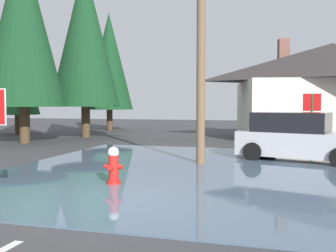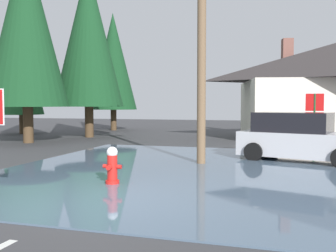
{
  "view_description": "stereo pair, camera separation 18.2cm",
  "coord_description": "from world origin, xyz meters",
  "px_view_note": "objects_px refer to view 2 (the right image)",
  "views": [
    {
      "loc": [
        3.29,
        -7.04,
        1.94
      ],
      "look_at": [
        0.36,
        3.75,
        1.31
      ],
      "focal_mm": 41.07,
      "sensor_mm": 36.0,
      "label": 1
    },
    {
      "loc": [
        3.47,
        -6.99,
        1.94
      ],
      "look_at": [
        0.36,
        3.75,
        1.31
      ],
      "focal_mm": 41.07,
      "sensor_mm": 36.0,
      "label": 2
    }
  ],
  "objects_px": {
    "pine_tree_mid_left": "(113,62)",
    "pine_tree_far_center": "(21,70)",
    "parked_car": "(299,138)",
    "pine_tree_short_left": "(88,36)",
    "utility_pole": "(202,41)",
    "stop_sign_far": "(315,110)",
    "fire_hydrant": "(112,166)",
    "house": "(336,89)",
    "pine_tree_tall_left": "(26,23)"
  },
  "relations": [
    {
      "from": "fire_hydrant",
      "to": "pine_tree_far_center",
      "type": "distance_m",
      "value": 18.45
    },
    {
      "from": "pine_tree_tall_left",
      "to": "pine_tree_mid_left",
      "type": "xyz_separation_m",
      "value": [
        0.26,
        9.84,
        -0.86
      ]
    },
    {
      "from": "fire_hydrant",
      "to": "pine_tree_tall_left",
      "type": "bearing_deg",
      "value": 135.53
    },
    {
      "from": "fire_hydrant",
      "to": "utility_pole",
      "type": "height_order",
      "value": "utility_pole"
    },
    {
      "from": "parked_car",
      "to": "pine_tree_short_left",
      "type": "xyz_separation_m",
      "value": [
        -11.47,
        6.68,
        5.16
      ]
    },
    {
      "from": "fire_hydrant",
      "to": "pine_tree_far_center",
      "type": "height_order",
      "value": "pine_tree_far_center"
    },
    {
      "from": "parked_car",
      "to": "pine_tree_short_left",
      "type": "distance_m",
      "value": 14.23
    },
    {
      "from": "pine_tree_tall_left",
      "to": "pine_tree_short_left",
      "type": "bearing_deg",
      "value": 70.44
    },
    {
      "from": "pine_tree_short_left",
      "to": "pine_tree_far_center",
      "type": "xyz_separation_m",
      "value": [
        -5.48,
        1.08,
        -1.75
      ]
    },
    {
      "from": "pine_tree_mid_left",
      "to": "pine_tree_far_center",
      "type": "bearing_deg",
      "value": -131.72
    },
    {
      "from": "pine_tree_mid_left",
      "to": "pine_tree_short_left",
      "type": "xyz_separation_m",
      "value": [
        1.12,
        -5.97,
        0.83
      ]
    },
    {
      "from": "utility_pole",
      "to": "pine_tree_short_left",
      "type": "relative_size",
      "value": 0.75
    },
    {
      "from": "pine_tree_short_left",
      "to": "fire_hydrant",
      "type": "bearing_deg",
      "value": -60.03
    },
    {
      "from": "fire_hydrant",
      "to": "stop_sign_far",
      "type": "distance_m",
      "value": 10.09
    },
    {
      "from": "parked_car",
      "to": "utility_pole",
      "type": "bearing_deg",
      "value": -152.1
    },
    {
      "from": "parked_car",
      "to": "pine_tree_far_center",
      "type": "xyz_separation_m",
      "value": [
        -16.94,
        7.76,
        3.41
      ]
    },
    {
      "from": "utility_pole",
      "to": "pine_tree_short_left",
      "type": "distance_m",
      "value": 11.97
    },
    {
      "from": "pine_tree_short_left",
      "to": "parked_car",
      "type": "bearing_deg",
      "value": -30.21
    },
    {
      "from": "utility_pole",
      "to": "house",
      "type": "xyz_separation_m",
      "value": [
        5.43,
        11.1,
        -1.18
      ]
    },
    {
      "from": "pine_tree_short_left",
      "to": "pine_tree_far_center",
      "type": "distance_m",
      "value": 5.85
    },
    {
      "from": "house",
      "to": "pine_tree_mid_left",
      "type": "height_order",
      "value": "pine_tree_mid_left"
    },
    {
      "from": "pine_tree_tall_left",
      "to": "stop_sign_far",
      "type": "bearing_deg",
      "value": 1.49
    },
    {
      "from": "house",
      "to": "parked_car",
      "type": "distance_m",
      "value": 9.96
    },
    {
      "from": "stop_sign_far",
      "to": "pine_tree_tall_left",
      "type": "relative_size",
      "value": 0.24
    },
    {
      "from": "fire_hydrant",
      "to": "pine_tree_tall_left",
      "type": "xyz_separation_m",
      "value": [
        -8.32,
        8.17,
        5.53
      ]
    },
    {
      "from": "pine_tree_short_left",
      "to": "house",
      "type": "bearing_deg",
      "value": 11.42
    },
    {
      "from": "pine_tree_far_center",
      "to": "parked_car",
      "type": "bearing_deg",
      "value": -24.61
    },
    {
      "from": "stop_sign_far",
      "to": "house",
      "type": "relative_size",
      "value": 0.21
    },
    {
      "from": "utility_pole",
      "to": "pine_tree_far_center",
      "type": "distance_m",
      "value": 16.74
    },
    {
      "from": "pine_tree_short_left",
      "to": "utility_pole",
      "type": "bearing_deg",
      "value": -44.75
    },
    {
      "from": "pine_tree_mid_left",
      "to": "utility_pole",
      "type": "bearing_deg",
      "value": -56.36
    },
    {
      "from": "stop_sign_far",
      "to": "pine_tree_short_left",
      "type": "xyz_separation_m",
      "value": [
        -12.2,
        3.52,
        4.22
      ]
    },
    {
      "from": "utility_pole",
      "to": "pine_tree_short_left",
      "type": "xyz_separation_m",
      "value": [
        -8.38,
        8.31,
        1.98
      ]
    },
    {
      "from": "pine_tree_mid_left",
      "to": "pine_tree_short_left",
      "type": "relative_size",
      "value": 0.86
    },
    {
      "from": "fire_hydrant",
      "to": "utility_pole",
      "type": "distance_m",
      "value": 5.32
    },
    {
      "from": "pine_tree_far_center",
      "to": "pine_tree_mid_left",
      "type": "bearing_deg",
      "value": 48.28
    },
    {
      "from": "pine_tree_mid_left",
      "to": "pine_tree_short_left",
      "type": "distance_m",
      "value": 6.13
    },
    {
      "from": "fire_hydrant",
      "to": "utility_pole",
      "type": "xyz_separation_m",
      "value": [
        1.44,
        3.73,
        3.51
      ]
    },
    {
      "from": "stop_sign_far",
      "to": "pine_tree_mid_left",
      "type": "bearing_deg",
      "value": 144.54
    },
    {
      "from": "pine_tree_tall_left",
      "to": "pine_tree_far_center",
      "type": "height_order",
      "value": "pine_tree_tall_left"
    },
    {
      "from": "house",
      "to": "pine_tree_tall_left",
      "type": "xyz_separation_m",
      "value": [
        -15.19,
        -6.66,
        3.19
      ]
    },
    {
      "from": "house",
      "to": "pine_tree_tall_left",
      "type": "relative_size",
      "value": 1.15
    },
    {
      "from": "fire_hydrant",
      "to": "stop_sign_far",
      "type": "relative_size",
      "value": 0.38
    },
    {
      "from": "fire_hydrant",
      "to": "pine_tree_short_left",
      "type": "distance_m",
      "value": 14.95
    },
    {
      "from": "utility_pole",
      "to": "parked_car",
      "type": "bearing_deg",
      "value": 27.9
    },
    {
      "from": "pine_tree_far_center",
      "to": "stop_sign_far",
      "type": "bearing_deg",
      "value": -14.6
    },
    {
      "from": "fire_hydrant",
      "to": "utility_pole",
      "type": "relative_size",
      "value": 0.12
    },
    {
      "from": "pine_tree_mid_left",
      "to": "pine_tree_far_center",
      "type": "relative_size",
      "value": 1.22
    },
    {
      "from": "parked_car",
      "to": "house",
      "type": "bearing_deg",
      "value": 76.05
    },
    {
      "from": "utility_pole",
      "to": "parked_car",
      "type": "xyz_separation_m",
      "value": [
        3.08,
        1.63,
        -3.18
      ]
    }
  ]
}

